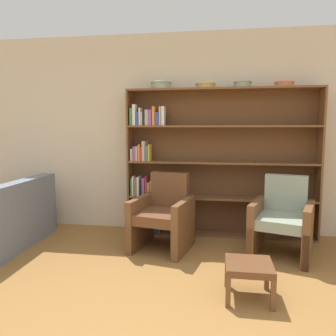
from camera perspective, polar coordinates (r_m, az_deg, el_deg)
ground_plane at (r=2.58m, az=-0.42°, el=-27.18°), size 24.00×24.00×0.00m
wall_back at (r=4.61m, az=4.52°, el=5.93°), size 12.00×0.06×2.75m
bookshelf at (r=4.47m, az=6.58°, el=0.71°), size 2.52×0.30×1.97m
bowl_cream at (r=4.52m, az=-1.20°, el=14.23°), size 0.28×0.28×0.10m
bowl_slate at (r=4.45m, az=6.58°, el=14.09°), size 0.27×0.27×0.07m
bowl_terracotta at (r=4.46m, az=12.87°, el=14.06°), size 0.23×0.23×0.08m
bowl_stoneware at (r=4.52m, az=19.61°, el=13.63°), size 0.25×0.25×0.07m
armchair_leather at (r=4.01m, az=-0.83°, el=-8.31°), size 0.77×0.80×0.90m
armchair_cushioned at (r=4.02m, az=19.28°, el=-8.64°), size 0.82×0.84×0.90m
footstool at (r=3.00m, az=13.91°, el=-16.66°), size 0.39×0.39×0.31m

